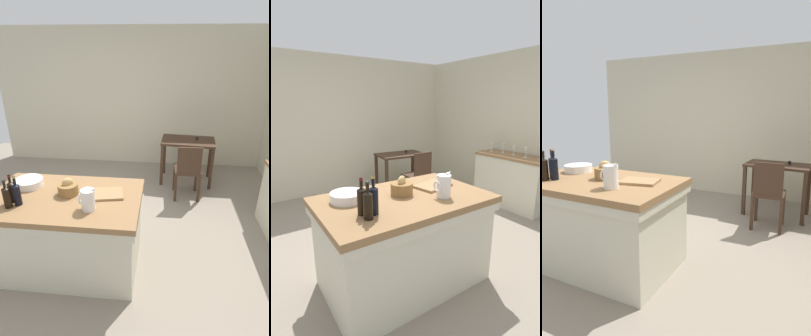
{
  "view_description": "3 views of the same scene",
  "coord_description": "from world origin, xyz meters",
  "views": [
    {
      "loc": [
        0.63,
        -2.84,
        2.34
      ],
      "look_at": [
        0.28,
        0.33,
        0.87
      ],
      "focal_mm": 29.67,
      "sensor_mm": 36.0,
      "label": 1
    },
    {
      "loc": [
        -1.55,
        -2.31,
        1.71
      ],
      "look_at": [
        0.29,
        0.45,
        0.88
      ],
      "focal_mm": 27.16,
      "sensor_mm": 36.0,
      "label": 2
    },
    {
      "loc": [
        1.53,
        -2.59,
        1.55
      ],
      "look_at": [
        0.13,
        0.28,
        0.91
      ],
      "focal_mm": 30.54,
      "sensor_mm": 36.0,
      "label": 3
    }
  ],
  "objects": [
    {
      "name": "ground_plane",
      "position": [
        0.0,
        0.0,
        0.0
      ],
      "size": [
        6.76,
        6.76,
        0.0
      ],
      "primitive_type": "plane",
      "color": "gray"
    },
    {
      "name": "island_table",
      "position": [
        -0.34,
        -0.47,
        0.48
      ],
      "size": [
        1.55,
        0.97,
        0.89
      ],
      "color": "olive",
      "rests_on": "ground"
    },
    {
      "name": "pitcher",
      "position": [
        -0.05,
        -0.67,
        0.99
      ],
      "size": [
        0.17,
        0.13,
        0.25
      ],
      "color": "white",
      "rests_on": "island_table"
    },
    {
      "name": "cutting_board",
      "position": [
        0.06,
        -0.39,
        0.9
      ],
      "size": [
        0.39,
        0.32,
        0.02
      ],
      "primitive_type": "cube",
      "rotation": [
        0.0,
        0.0,
        0.2
      ],
      "color": "#99754C",
      "rests_on": "island_table"
    },
    {
      "name": "wooden_chair",
      "position": [
        1.03,
        1.16,
        0.5
      ],
      "size": [
        0.41,
        0.41,
        0.92
      ],
      "color": "#3D281C",
      "rests_on": "ground"
    },
    {
      "name": "wine_bottle_amber",
      "position": [
        -0.82,
        -0.61,
        1.0
      ],
      "size": [
        0.07,
        0.07,
        0.29
      ],
      "color": "black",
      "rests_on": "island_table"
    },
    {
      "name": "writing_desk",
      "position": [
        1.06,
        1.78,
        0.65
      ],
      "size": [
        0.94,
        0.64,
        0.83
      ],
      "color": "#3D281C",
      "rests_on": "ground"
    },
    {
      "name": "wine_bottle_dark",
      "position": [
        -0.74,
        -0.66,
        1.01
      ],
      "size": [
        0.07,
        0.07,
        0.3
      ],
      "color": "black",
      "rests_on": "island_table"
    },
    {
      "name": "wall_back",
      "position": [
        0.0,
        2.6,
        1.3
      ],
      "size": [
        5.32,
        0.12,
        2.6
      ],
      "primitive_type": "cube",
      "color": "beige",
      "rests_on": "ground"
    },
    {
      "name": "side_cabinet",
      "position": [
        2.26,
        0.16,
        0.44
      ],
      "size": [
        0.52,
        1.23,
        0.89
      ],
      "color": "olive",
      "rests_on": "ground"
    },
    {
      "name": "wash_bowl",
      "position": [
        -0.81,
        -0.28,
        0.93
      ],
      "size": [
        0.3,
        0.3,
        0.08
      ],
      "primitive_type": "cylinder",
      "color": "white",
      "rests_on": "island_table"
    },
    {
      "name": "wine_glass_left",
      "position": [
        2.24,
        -0.06,
        1.0
      ],
      "size": [
        0.07,
        0.07,
        0.16
      ],
      "color": "white",
      "rests_on": "side_cabinet"
    },
    {
      "name": "wine_glass_middle",
      "position": [
        2.27,
        0.16,
        0.99
      ],
      "size": [
        0.07,
        0.07,
        0.16
      ],
      "color": "white",
      "rests_on": "side_cabinet"
    },
    {
      "name": "wine_bottle_green",
      "position": [
        -0.82,
        -0.72,
        1.0
      ],
      "size": [
        0.07,
        0.07,
        0.29
      ],
      "color": "black",
      "rests_on": "island_table"
    },
    {
      "name": "wine_glass_right",
      "position": [
        2.29,
        0.39,
        1.0
      ],
      "size": [
        0.07,
        0.07,
        0.17
      ],
      "color": "white",
      "rests_on": "side_cabinet"
    },
    {
      "name": "bread_basket",
      "position": [
        -0.33,
        -0.41,
        0.95
      ],
      "size": [
        0.21,
        0.21,
        0.18
      ],
      "color": "olive",
      "rests_on": "island_table"
    },
    {
      "name": "wall_right",
      "position": [
        2.6,
        0.0,
        1.3
      ],
      "size": [
        0.12,
        5.2,
        2.6
      ],
      "primitive_type": "cube",
      "color": "beige",
      "rests_on": "ground"
    },
    {
      "name": "wine_glass_far_right",
      "position": [
        2.22,
        0.58,
        0.99
      ],
      "size": [
        0.07,
        0.07,
        0.16
      ],
      "color": "white",
      "rests_on": "side_cabinet"
    }
  ]
}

